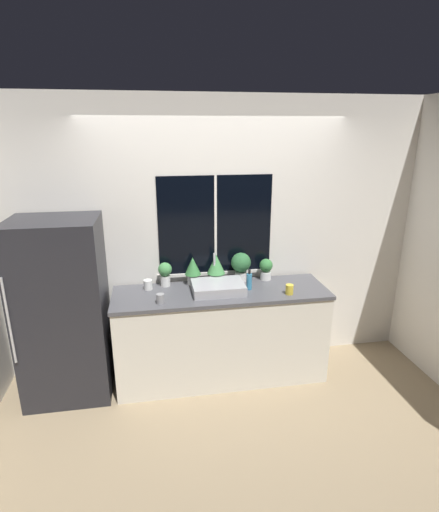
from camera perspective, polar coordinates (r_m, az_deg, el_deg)
The scene contains 16 objects.
ground_plane at distance 4.00m, azimuth 1.00°, elevation -18.96°, with size 14.00×14.00×0.00m, color #937F60.
wall_back at distance 3.99m, azimuth -0.66°, elevation 2.68°, with size 8.00×0.09×2.70m.
wall_left at distance 4.98m, azimuth -26.92°, elevation 3.81°, with size 0.06×7.00×2.70m.
wall_right at distance 5.47m, azimuth 20.16°, elevation 5.76°, with size 0.06×7.00×2.70m.
counter at distance 3.99m, azimuth 0.24°, elevation -11.12°, with size 2.03×0.61×0.92m.
refrigerator at distance 3.87m, azimuth -21.44°, elevation -7.23°, with size 0.75×0.65×1.67m.
sink at distance 3.76m, azimuth -0.23°, elevation -4.46°, with size 0.48×0.41×0.32m.
potted_plant_far_left at distance 3.90m, azimuth -7.77°, elevation -2.35°, with size 0.13×0.13×0.24m.
potted_plant_left at distance 3.91m, azimuth -3.84°, elevation -1.83°, with size 0.16×0.16×0.28m.
potted_plant_center at distance 3.93m, azimuth -0.49°, elevation -1.50°, with size 0.18×0.18×0.29m.
potted_plant_right at distance 3.98m, azimuth 3.08°, elevation -1.21°, with size 0.20×0.20×0.30m.
potted_plant_far_right at distance 4.06m, azimuth 6.65°, elevation -1.75°, with size 0.13×0.13×0.22m.
soap_bottle at distance 3.81m, azimuth 4.26°, elevation -3.60°, with size 0.05×0.05×0.20m.
mug_white at distance 3.87m, azimuth -10.17°, elevation -4.06°, with size 0.08×0.08×0.09m.
mug_yellow at distance 3.76m, azimuth 9.96°, elevation -4.73°, with size 0.07×0.07×0.09m.
mug_grey at distance 3.56m, azimuth -8.44°, elevation -6.04°, with size 0.07×0.07×0.09m.
Camera 1 is at (-0.61, -3.14, 2.40)m, focal length 28.00 mm.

